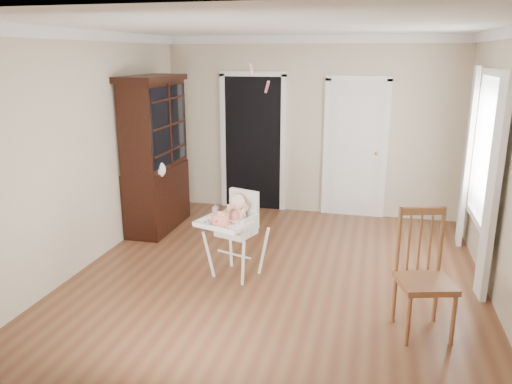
% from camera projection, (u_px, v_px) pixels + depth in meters
% --- Properties ---
extents(floor, '(5.00, 5.00, 0.00)m').
position_uv_depth(floor, '(277.00, 276.00, 5.67)').
color(floor, brown).
rests_on(floor, ground).
extents(ceiling, '(5.00, 5.00, 0.00)m').
position_uv_depth(ceiling, '(280.00, 26.00, 4.95)').
color(ceiling, white).
rests_on(ceiling, wall_back).
extents(wall_back, '(4.50, 0.00, 4.50)m').
position_uv_depth(wall_back, '(310.00, 127.00, 7.65)').
color(wall_back, beige).
rests_on(wall_back, floor).
extents(wall_left, '(0.00, 5.00, 5.00)m').
position_uv_depth(wall_left, '(89.00, 150.00, 5.82)').
color(wall_left, beige).
rests_on(wall_left, floor).
extents(wall_right, '(0.00, 5.00, 5.00)m').
position_uv_depth(wall_right, '(507.00, 171.00, 4.80)').
color(wall_right, beige).
rests_on(wall_right, floor).
extents(crown_molding, '(4.50, 5.00, 0.12)m').
position_uv_depth(crown_molding, '(280.00, 33.00, 4.96)').
color(crown_molding, white).
rests_on(crown_molding, ceiling).
extents(doorway, '(1.06, 0.05, 2.22)m').
position_uv_depth(doorway, '(253.00, 140.00, 7.90)').
color(doorway, black).
rests_on(doorway, wall_back).
extents(closet_door, '(0.96, 0.09, 2.13)m').
position_uv_depth(closet_door, '(355.00, 150.00, 7.55)').
color(closet_door, white).
rests_on(closet_door, wall_back).
extents(window_right, '(0.13, 1.84, 2.30)m').
position_uv_depth(window_right, '(483.00, 160.00, 5.58)').
color(window_right, white).
rests_on(window_right, wall_right).
extents(high_chair, '(0.75, 0.84, 0.99)m').
position_uv_depth(high_chair, '(236.00, 224.00, 5.52)').
color(high_chair, white).
rests_on(high_chair, floor).
extents(baby, '(0.26, 0.26, 0.41)m').
position_uv_depth(baby, '(237.00, 213.00, 5.51)').
color(baby, beige).
rests_on(baby, high_chair).
extents(cake, '(0.25, 0.25, 0.11)m').
position_uv_depth(cake, '(221.00, 219.00, 5.29)').
color(cake, silver).
rests_on(cake, high_chair).
extents(sippy_cup, '(0.07, 0.07, 0.16)m').
position_uv_depth(sippy_cup, '(215.00, 212.00, 5.48)').
color(sippy_cup, '#CA7B9D').
rests_on(sippy_cup, high_chair).
extents(china_cabinet, '(0.57, 1.28, 2.16)m').
position_uv_depth(china_cabinet, '(156.00, 154.00, 6.97)').
color(china_cabinet, black).
rests_on(china_cabinet, floor).
extents(dining_chair, '(0.57, 0.57, 1.12)m').
position_uv_depth(dining_chair, '(424.00, 278.00, 4.42)').
color(dining_chair, brown).
rests_on(dining_chair, floor).
extents(streamer, '(0.17, 0.48, 0.15)m').
position_uv_depth(streamer, '(251.00, 70.00, 6.29)').
color(streamer, pink).
rests_on(streamer, ceiling).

